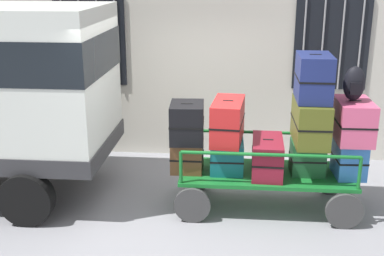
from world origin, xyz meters
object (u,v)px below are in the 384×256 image
suitcase_left_bottom (187,155)px  backpack (354,84)px  suitcase_midright_bottom (307,157)px  suitcase_left_middle (187,123)px  suitcase_midleft_bottom (227,156)px  suitcase_midleft_middle (228,121)px  suitcase_right_bottom (349,158)px  luggage_cart (266,180)px  suitcase_center_bottom (267,157)px  suitcase_midright_middle (311,122)px  suitcase_right_middle (353,121)px  suitcase_midright_top (314,78)px

suitcase_left_bottom → backpack: bearing=-0.5°
suitcase_midright_bottom → suitcase_left_middle: bearing=-177.7°
suitcase_midleft_bottom → suitcase_midleft_middle: size_ratio=0.61×
suitcase_left_bottom → suitcase_midright_bottom: bearing=1.5°
suitcase_midleft_bottom → suitcase_midright_bottom: size_ratio=1.14×
suitcase_left_middle → backpack: bearing=0.1°
suitcase_midleft_middle → suitcase_right_bottom: suitcase_midleft_middle is taller
luggage_cart → suitcase_left_bottom: bearing=-179.2°
suitcase_center_bottom → suitcase_midright_bottom: 0.54m
suitcase_midleft_bottom → suitcase_left_bottom: bearing=-177.9°
suitcase_left_middle → suitcase_center_bottom: size_ratio=0.73×
suitcase_midleft_middle → suitcase_midright_middle: size_ratio=1.03×
suitcase_midleft_middle → suitcase_midleft_bottom: bearing=-90.0°
suitcase_left_bottom → suitcase_midleft_middle: suitcase_midleft_middle is taller
luggage_cart → suitcase_right_middle: suitcase_right_middle is taller
luggage_cart → suitcase_right_middle: 1.39m
suitcase_midleft_bottom → suitcase_midright_top: 1.54m
suitcase_center_bottom → suitcase_midright_middle: (0.54, 0.01, 0.50)m
suitcase_left_bottom → suitcase_midright_bottom: size_ratio=0.98×
suitcase_midleft_bottom → backpack: backpack is taller
suitcase_left_middle → suitcase_midright_middle: size_ratio=0.70×
suitcase_center_bottom → backpack: (1.04, -0.00, 1.01)m
suitcase_midleft_middle → suitcase_right_middle: 1.62m
suitcase_left_middle → suitcase_midright_top: 1.73m
suitcase_left_bottom → suitcase_center_bottom: (1.08, -0.02, 0.03)m
suitcase_center_bottom → suitcase_right_bottom: bearing=1.2°
suitcase_midleft_middle → suitcase_midright_bottom: bearing=-0.2°
suitcase_midleft_bottom → backpack: size_ratio=1.18×
luggage_cart → suitcase_left_middle: bearing=-178.0°
suitcase_left_middle → suitcase_midleft_bottom: 0.72m
suitcase_left_bottom → luggage_cart: bearing=0.8°
suitcase_right_middle → backpack: (-0.04, -0.02, 0.49)m
suitcase_right_bottom → suitcase_right_middle: 0.52m
suitcase_midleft_bottom → luggage_cart: bearing=-0.5°
suitcase_left_bottom → suitcase_midright_middle: (1.61, -0.00, 0.52)m
suitcase_center_bottom → backpack: size_ratio=1.83×
backpack → suitcase_midleft_middle: bearing=177.6°
suitcase_left_bottom → backpack: size_ratio=1.02×
suitcase_midleft_middle → backpack: (1.58, -0.06, 0.55)m
suitcase_center_bottom → suitcase_midleft_middle: bearing=173.3°
suitcase_left_bottom → suitcase_midleft_middle: size_ratio=0.52×
suitcase_midright_top → suitcase_right_middle: bearing=-1.5°
suitcase_left_middle → backpack: (2.11, 0.00, 0.56)m
suitcase_midleft_bottom → suitcase_right_middle: 1.71m
suitcase_midleft_bottom → suitcase_right_middle: suitcase_right_middle is taller
suitcase_center_bottom → suitcase_right_middle: (1.08, 0.01, 0.52)m
suitcase_center_bottom → suitcase_right_bottom: (1.08, 0.02, 0.01)m
suitcase_center_bottom → suitcase_midright_middle: suitcase_midright_middle is taller
suitcase_right_middle → luggage_cart: bearing=179.1°
suitcase_midright_middle → suitcase_left_middle: bearing=-179.3°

